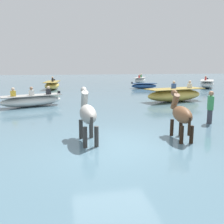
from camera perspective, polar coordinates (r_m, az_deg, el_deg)
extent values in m
plane|color=#666051|center=(7.62, 0.55, -9.68)|extent=(120.00, 120.00, 0.00)
cube|color=#476675|center=(17.25, -6.02, 2.26)|extent=(90.00, 90.00, 0.32)
ellipsoid|color=brown|center=(8.17, 15.51, -0.56)|extent=(0.55, 1.31, 0.51)
cylinder|color=black|center=(8.68, 13.30, -4.46)|extent=(0.12, 0.12, 0.86)
cylinder|color=black|center=(8.78, 15.19, -4.37)|extent=(0.12, 0.12, 0.86)
cylinder|color=black|center=(7.87, 15.37, -6.10)|extent=(0.12, 0.12, 0.86)
cylinder|color=black|center=(7.99, 17.43, -5.98)|extent=(0.12, 0.12, 0.86)
cylinder|color=brown|center=(8.73, 14.06, 2.34)|extent=(0.24, 0.48, 0.58)
ellipsoid|color=brown|center=(8.82, 13.86, 4.18)|extent=(0.22, 0.45, 0.22)
cylinder|color=black|center=(7.67, 17.02, -3.14)|extent=(0.08, 0.08, 0.54)
ellipsoid|color=gray|center=(7.57, -5.45, -0.47)|extent=(0.54, 1.38, 0.54)
cylinder|color=#31312F|center=(8.17, -6.99, -4.95)|extent=(0.13, 0.13, 0.92)
cylinder|color=#31312F|center=(8.22, -4.72, -4.83)|extent=(0.13, 0.13, 0.92)
cylinder|color=#31312F|center=(7.27, -6.07, -6.92)|extent=(0.13, 0.13, 0.92)
cylinder|color=#31312F|center=(7.32, -3.51, -6.76)|extent=(0.13, 0.13, 0.92)
cylinder|color=gray|center=(8.21, -6.23, 2.81)|extent=(0.24, 0.51, 0.62)
ellipsoid|color=gray|center=(8.31, -6.40, 4.88)|extent=(0.22, 0.48, 0.23)
cylinder|color=#31312F|center=(7.00, -4.62, -3.47)|extent=(0.09, 0.09, 0.58)
ellipsoid|color=silver|center=(28.03, 20.61, 5.90)|extent=(3.15, 3.95, 0.72)
cube|color=gray|center=(28.01, 20.66, 6.67)|extent=(3.02, 3.79, 0.04)
cube|color=black|center=(29.85, 20.73, 7.01)|extent=(0.20, 0.19, 0.18)
cube|color=red|center=(28.00, 20.35, 7.04)|extent=(0.29, 0.32, 0.30)
sphere|color=beige|center=(27.99, 20.39, 7.53)|extent=(0.18, 0.18, 0.18)
ellipsoid|color=gold|center=(25.19, -13.36, 5.82)|extent=(1.64, 3.70, 0.70)
cube|color=olive|center=(25.17, -13.40, 6.66)|extent=(1.58, 3.55, 0.04)
cube|color=black|center=(26.86, -12.86, 7.06)|extent=(0.17, 0.14, 0.18)
cube|color=#232328|center=(25.15, -13.25, 7.05)|extent=(0.21, 0.28, 0.30)
sphere|color=tan|center=(25.13, -13.27, 7.59)|extent=(0.18, 0.18, 0.18)
ellipsoid|color=gold|center=(16.82, 13.95, 3.70)|extent=(4.27, 2.41, 0.79)
cube|color=olive|center=(16.77, 14.02, 5.10)|extent=(4.10, 2.32, 0.04)
cube|color=white|center=(17.44, 17.11, 5.71)|extent=(0.30, 0.24, 0.30)
sphere|color=beige|center=(17.42, 17.15, 6.49)|extent=(0.18, 0.18, 0.18)
cube|color=#3356A8|center=(16.86, 13.76, 5.72)|extent=(0.30, 0.24, 0.30)
sphere|color=beige|center=(16.84, 13.79, 6.53)|extent=(0.18, 0.18, 0.18)
ellipsoid|color=silver|center=(15.05, -17.71, 2.36)|extent=(3.60, 2.32, 0.60)
cube|color=gray|center=(15.01, -17.78, 3.57)|extent=(3.46, 2.23, 0.04)
cube|color=black|center=(15.52, -11.89, 4.32)|extent=(0.17, 0.19, 0.18)
cube|color=gold|center=(14.73, -21.40, 3.89)|extent=(0.31, 0.27, 0.30)
sphere|color=beige|center=(14.70, -21.46, 4.81)|extent=(0.18, 0.18, 0.18)
cube|color=white|center=(14.88, -17.70, 4.18)|extent=(0.31, 0.27, 0.30)
sphere|color=#A37556|center=(14.86, -17.75, 5.10)|extent=(0.18, 0.18, 0.18)
cube|color=#232328|center=(15.13, -14.13, 4.45)|extent=(0.31, 0.27, 0.30)
sphere|color=beige|center=(15.10, -14.17, 5.36)|extent=(0.18, 0.18, 0.18)
ellipsoid|color=silver|center=(33.19, 6.35, 7.10)|extent=(2.80, 3.88, 0.67)
cube|color=gray|center=(33.18, 6.36, 7.71)|extent=(2.68, 3.72, 0.04)
cube|color=red|center=(32.13, 6.16, 7.93)|extent=(0.28, 0.31, 0.30)
sphere|color=beige|center=(32.12, 6.17, 8.36)|extent=(0.18, 0.18, 0.18)
cube|color=#388E51|center=(33.15, 6.58, 8.00)|extent=(0.28, 0.31, 0.30)
sphere|color=beige|center=(33.14, 6.59, 8.42)|extent=(0.18, 0.18, 0.18)
ellipsoid|color=#28518E|center=(25.67, 7.23, 5.85)|extent=(2.62, 1.06, 0.48)
cube|color=navy|center=(25.65, 7.25, 6.42)|extent=(2.52, 1.02, 0.04)
cube|color=black|center=(25.39, 4.53, 6.59)|extent=(0.13, 0.17, 0.18)
cylinder|color=#383842|center=(10.89, 21.09, -1.79)|extent=(0.20, 0.20, 0.88)
cube|color=#388E51|center=(10.77, 21.34, 1.91)|extent=(0.31, 0.37, 0.54)
sphere|color=#A37556|center=(10.73, 21.47, 3.91)|extent=(0.20, 0.20, 0.20)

